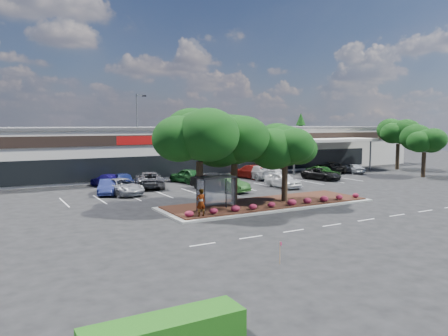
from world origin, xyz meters
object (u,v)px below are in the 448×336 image
survey_stake (280,250)px  car_1 (108,187)px  light_pole (138,142)px  car_0 (122,187)px

survey_stake → car_1: bearing=94.2°
light_pole → survey_stake: bearing=-97.1°
survey_stake → car_0: bearing=91.7°
light_pole → car_1: 11.64m
survey_stake → light_pole: bearing=82.9°
car_0 → car_1: car_0 is taller
light_pole → car_0: size_ratio=1.88×
survey_stake → car_0: 24.08m
car_0 → car_1: 1.36m
light_pole → survey_stake: 34.50m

